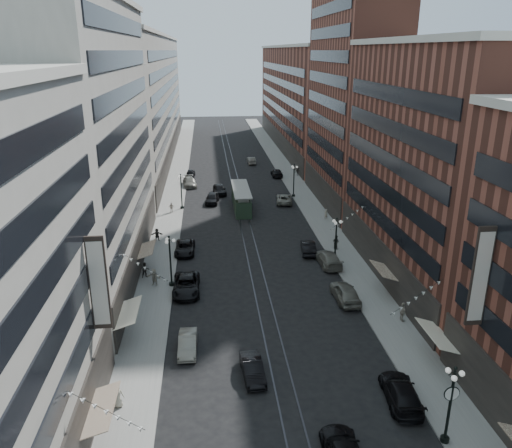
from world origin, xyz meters
name	(u,v)px	position (x,y,z in m)	size (l,w,h in m)	color
ground	(239,199)	(0.00, 60.00, 0.00)	(220.00, 220.00, 0.00)	black
sidewalk_west	(176,185)	(-11.00, 70.00, 0.07)	(4.00, 180.00, 0.15)	gray
sidewalk_east	(294,182)	(11.00, 70.00, 0.07)	(4.00, 180.00, 0.15)	gray
rail_west	(232,184)	(-0.70, 70.00, 0.01)	(0.12, 180.00, 0.02)	#2D2D33
rail_east	(239,183)	(0.70, 70.00, 0.01)	(0.12, 180.00, 0.02)	#2D2D33
building_west_mid	(91,146)	(-17.00, 33.00, 14.00)	(8.00, 36.00, 28.00)	#A19C8F
building_west_far	(151,100)	(-17.00, 96.00, 13.00)	(8.00, 90.00, 26.00)	#A19C8F
building_east_mid	(425,169)	(17.00, 28.00, 12.00)	(8.00, 30.00, 24.00)	brown
building_east_tower	(353,67)	(17.00, 56.00, 21.00)	(8.00, 26.00, 42.00)	brown
building_east_far	(295,99)	(17.00, 105.00, 12.00)	(8.00, 72.00, 24.00)	brown
lamppost_sw_far	(170,259)	(-9.20, 28.00, 3.10)	(1.03, 1.14, 5.52)	black
lamppost_sw_mid	(181,190)	(-9.20, 55.00, 3.10)	(1.03, 1.14, 5.52)	black
lamppost_se_near	(451,401)	(9.20, 4.00, 3.22)	(1.08, 1.14, 5.52)	black
lamppost_se_far	(336,239)	(9.20, 32.00, 3.10)	(1.03, 1.14, 5.52)	black
lamppost_se_mid	(294,179)	(9.20, 60.00, 3.10)	(1.03, 1.14, 5.52)	black
streetcar	(241,199)	(0.00, 54.72, 1.48)	(2.56, 11.57, 3.20)	#223624
car_1	(188,343)	(-7.18, 15.90, 0.69)	(1.46, 4.20, 1.38)	slate
car_2	(186,285)	(-7.61, 26.54, 0.81)	(2.67, 5.80, 1.61)	black
car_3	(401,392)	(7.89, 8.09, 0.78)	(2.19, 5.40, 1.57)	black
car_4	(345,292)	(8.02, 23.17, 0.88)	(2.09, 5.19, 1.77)	#65655A
car_5	(253,369)	(-2.20, 11.92, 0.70)	(1.48, 4.25, 1.40)	black
pedestrian_1	(117,395)	(-11.75, 9.36, 1.06)	(0.89, 0.49, 1.82)	#B4AE95
pedestrian_2	(145,270)	(-12.13, 30.16, 1.02)	(0.85, 0.47, 1.75)	black
pedestrian_4	(403,312)	(12.04, 18.54, 1.07)	(1.08, 0.49, 1.84)	gray
car_7	(185,248)	(-8.14, 37.06, 0.70)	(2.32, 5.03, 1.40)	black
car_8	(190,182)	(-8.40, 68.92, 0.79)	(2.21, 5.43, 1.58)	slate
car_9	(191,173)	(-8.40, 75.94, 0.69)	(1.64, 4.08, 1.39)	black
car_10	(308,247)	(6.80, 35.56, 0.75)	(1.58, 4.53, 1.49)	black
car_11	(284,199)	(7.10, 56.75, 0.73)	(2.41, 5.22, 1.45)	gray
car_12	(277,173)	(8.40, 74.70, 0.72)	(2.01, 4.94, 1.43)	black
car_13	(220,189)	(-3.13, 63.02, 0.85)	(2.00, 4.96, 1.69)	black
car_14	(251,160)	(4.47, 86.63, 0.75)	(1.59, 4.56, 1.50)	slate
pedestrian_5	(157,235)	(-11.84, 41.31, 0.96)	(1.50, 0.43, 1.62)	black
pedestrian_6	(172,208)	(-10.68, 53.05, 0.92)	(0.91, 0.41, 1.55)	#A89A8B
pedestrian_7	(336,242)	(10.41, 36.27, 1.03)	(0.85, 0.47, 1.75)	black
pedestrian_8	(326,214)	(11.79, 47.56, 0.93)	(0.57, 0.37, 1.56)	#ABA28E
pedestrian_9	(298,171)	(12.50, 74.28, 1.00)	(1.10, 0.45, 1.70)	black
car_extra_0	(328,259)	(8.40, 31.81, 0.79)	(2.23, 5.48, 1.59)	slate
car_extra_1	(212,198)	(-4.50, 57.79, 0.83)	(1.95, 4.85, 1.65)	black
pedestrian_extra_0	(154,277)	(-10.99, 28.19, 1.07)	(1.71, 0.49, 1.84)	gray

